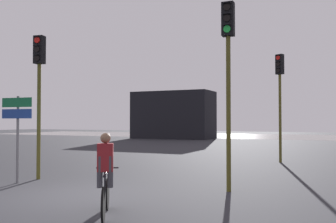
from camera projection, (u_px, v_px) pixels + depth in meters
ground_plane at (64, 197)px, 9.14m from camera, size 120.00×120.00×0.00m
water_strip at (283, 137)px, 45.07m from camera, size 80.00×16.00×0.01m
distant_building at (173, 115)px, 40.24m from camera, size 8.47×4.00×5.02m
traffic_light_far_right at (280, 88)px, 16.85m from camera, size 0.39×0.41×4.87m
traffic_light_near_left at (39, 80)px, 11.99m from camera, size 0.36×0.37×4.59m
traffic_light_near_right at (228, 61)px, 9.89m from camera, size 0.33×0.35×5.01m
direction_sign_post at (17, 123)px, 11.17m from camera, size 1.10×0.14×2.60m
cyclist at (105, 174)px, 7.21m from camera, size 0.88×1.50×1.62m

